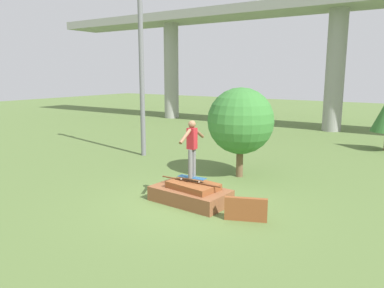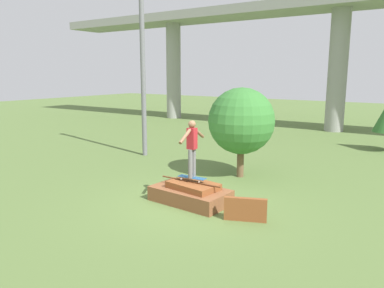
{
  "view_description": "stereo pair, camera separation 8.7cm",
  "coord_description": "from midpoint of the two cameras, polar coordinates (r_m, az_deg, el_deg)",
  "views": [
    {
      "loc": [
        5.43,
        -8.07,
        3.48
      ],
      "look_at": [
        0.01,
        0.07,
        1.61
      ],
      "focal_mm": 35.0,
      "sensor_mm": 36.0,
      "label": 1
    },
    {
      "loc": [
        5.5,
        -8.02,
        3.48
      ],
      "look_at": [
        0.01,
        0.07,
        1.61
      ],
      "focal_mm": 35.0,
      "sensor_mm": 36.0,
      "label": 2
    }
  ],
  "objects": [
    {
      "name": "ground_plane",
      "position": [
        10.33,
        -0.03,
        -8.87
      ],
      "size": [
        80.0,
        80.0,
        0.0
      ],
      "primitive_type": "plane",
      "color": "#567038"
    },
    {
      "name": "utility_pole",
      "position": [
        15.83,
        -7.4,
        13.93
      ],
      "size": [
        1.3,
        0.2,
        8.48
      ],
      "color": "slate",
      "rests_on": "ground_plane"
    },
    {
      "name": "tree_behind_left",
      "position": [
        12.52,
        7.73,
        3.48
      ],
      "size": [
        2.21,
        2.21,
        3.01
      ],
      "color": "brown",
      "rests_on": "ground_plane"
    },
    {
      "name": "highway_overpass",
      "position": [
        24.25,
        21.91,
        17.31
      ],
      "size": [
        44.0,
        3.28,
        7.73
      ],
      "color": "gray",
      "rests_on": "ground_plane"
    },
    {
      "name": "scrap_pile",
      "position": [
        10.24,
        0.04,
        -7.58
      ],
      "size": [
        2.17,
        1.3,
        0.61
      ],
      "color": "brown",
      "rests_on": "ground_plane"
    },
    {
      "name": "scrap_plank_loose",
      "position": [
        9.11,
        8.41,
        -9.84
      ],
      "size": [
        0.98,
        0.5,
        0.57
      ],
      "color": "brown",
      "rests_on": "ground_plane"
    },
    {
      "name": "skater",
      "position": [
        9.95,
        0.25,
        -0.13
      ],
      "size": [
        0.23,
        1.21,
        1.54
      ],
      "color": "slate",
      "rests_on": "skateboard"
    },
    {
      "name": "skateboard",
      "position": [
        10.17,
        0.25,
        -5.14
      ],
      "size": [
        0.81,
        0.27,
        0.09
      ],
      "color": "#23517F",
      "rests_on": "scrap_pile"
    }
  ]
}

